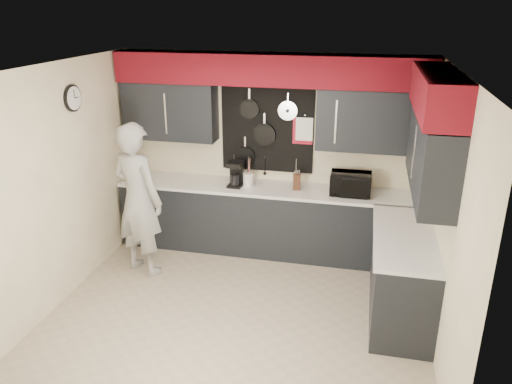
% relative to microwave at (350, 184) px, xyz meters
% --- Properties ---
extents(ground, '(4.00, 4.00, 0.00)m').
position_rel_microwave_xyz_m(ground, '(-1.08, -1.41, -1.06)').
color(ground, tan).
rests_on(ground, ground).
extents(back_wall_assembly, '(4.00, 0.36, 2.60)m').
position_rel_microwave_xyz_m(back_wall_assembly, '(-1.07, 0.19, 0.95)').
color(back_wall_assembly, '#F9EDC0').
rests_on(back_wall_assembly, ground).
extents(right_wall_assembly, '(0.36, 3.50, 2.60)m').
position_rel_microwave_xyz_m(right_wall_assembly, '(0.78, -1.15, 0.88)').
color(right_wall_assembly, '#F9EDC0').
rests_on(right_wall_assembly, ground).
extents(left_wall_assembly, '(0.05, 3.50, 2.60)m').
position_rel_microwave_xyz_m(left_wall_assembly, '(-3.07, -1.40, 0.28)').
color(left_wall_assembly, '#F9EDC0').
rests_on(left_wall_assembly, ground).
extents(base_cabinets, '(3.95, 2.20, 0.92)m').
position_rel_microwave_xyz_m(base_cabinets, '(-0.58, -0.28, -0.60)').
color(base_cabinets, black).
rests_on(base_cabinets, ground).
extents(microwave, '(0.50, 0.34, 0.28)m').
position_rel_microwave_xyz_m(microwave, '(0.00, 0.00, 0.00)').
color(microwave, black).
rests_on(microwave, base_cabinets).
extents(knife_block, '(0.10, 0.10, 0.21)m').
position_rel_microwave_xyz_m(knife_block, '(-0.68, 0.03, -0.03)').
color(knife_block, '#321C10').
rests_on(knife_block, base_cabinets).
extents(utensil_crock, '(0.14, 0.14, 0.18)m').
position_rel_microwave_xyz_m(utensil_crock, '(-1.31, 0.02, -0.05)').
color(utensil_crock, silver).
rests_on(utensil_crock, base_cabinets).
extents(coffee_maker, '(0.19, 0.23, 0.33)m').
position_rel_microwave_xyz_m(coffee_maker, '(-1.47, -0.00, 0.03)').
color(coffee_maker, black).
rests_on(coffee_maker, base_cabinets).
extents(person, '(0.81, 0.67, 1.90)m').
position_rel_microwave_xyz_m(person, '(-2.47, -0.83, -0.11)').
color(person, '#9C9C9A').
rests_on(person, ground).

